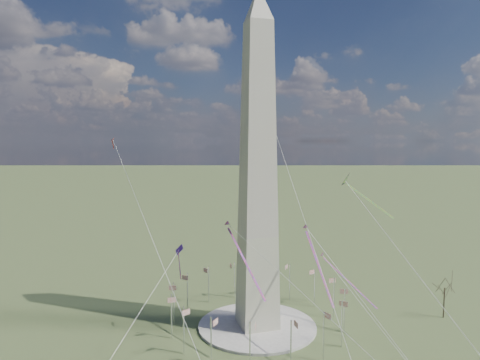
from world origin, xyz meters
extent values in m
plane|color=#415028|center=(0.00, 0.00, 0.00)|extent=(2000.00, 2000.00, 0.00)
cylinder|color=beige|center=(0.00, 0.00, 0.40)|extent=(36.00, 36.00, 0.80)
pyramid|color=#BCB1A5|center=(0.00, 0.00, 95.80)|extent=(9.90, 9.90, 10.00)
cylinder|color=white|center=(26.00, 0.00, 6.50)|extent=(0.36, 0.36, 13.00)
cube|color=#AA3416|center=(26.00, 1.30, 11.80)|extent=(2.40, 0.08, 1.50)
cylinder|color=white|center=(24.02, 9.95, 6.50)|extent=(0.36, 0.36, 13.00)
cube|color=#AA3416|center=(23.52, 11.15, 11.80)|extent=(2.25, 0.99, 1.50)
cylinder|color=white|center=(18.38, 18.38, 6.50)|extent=(0.36, 0.36, 13.00)
cube|color=#AA3416|center=(17.47, 19.30, 11.80)|extent=(1.75, 1.75, 1.50)
cylinder|color=white|center=(9.95, 24.02, 6.50)|extent=(0.36, 0.36, 13.00)
cube|color=#AA3416|center=(8.75, 24.52, 11.80)|extent=(0.99, 2.25, 1.50)
cylinder|color=white|center=(0.00, 26.00, 6.50)|extent=(0.36, 0.36, 13.00)
cube|color=#AA3416|center=(-1.30, 26.00, 11.80)|extent=(0.08, 2.40, 1.50)
cylinder|color=white|center=(-9.95, 24.02, 6.50)|extent=(0.36, 0.36, 13.00)
cube|color=#AA3416|center=(-11.15, 23.52, 11.80)|extent=(0.99, 2.25, 1.50)
cylinder|color=white|center=(-18.38, 18.38, 6.50)|extent=(0.36, 0.36, 13.00)
cube|color=#AA3416|center=(-19.30, 17.47, 11.80)|extent=(1.75, 1.75, 1.50)
cylinder|color=white|center=(-24.02, 9.95, 6.50)|extent=(0.36, 0.36, 13.00)
cube|color=#AA3416|center=(-24.52, 8.75, 11.80)|extent=(2.25, 0.99, 1.50)
cylinder|color=white|center=(-26.00, 0.00, 6.50)|extent=(0.36, 0.36, 13.00)
cube|color=#AA3416|center=(-26.00, -1.30, 11.80)|extent=(2.40, 0.08, 1.50)
cylinder|color=white|center=(-24.02, -9.95, 6.50)|extent=(0.36, 0.36, 13.00)
cube|color=#AA3416|center=(-23.52, -11.15, 11.80)|extent=(2.25, 0.99, 1.50)
cylinder|color=white|center=(-18.38, -18.38, 6.50)|extent=(0.36, 0.36, 13.00)
cube|color=#AA3416|center=(-17.47, -19.30, 11.80)|extent=(1.75, 1.75, 1.50)
cylinder|color=white|center=(-9.95, -24.02, 6.50)|extent=(0.36, 0.36, 13.00)
cube|color=#AA3416|center=(-8.75, -24.52, 11.80)|extent=(0.99, 2.25, 1.50)
cylinder|color=white|center=(0.00, -26.00, 6.50)|extent=(0.36, 0.36, 13.00)
cube|color=#AA3416|center=(1.30, -26.00, 11.80)|extent=(0.08, 2.40, 1.50)
cylinder|color=white|center=(9.95, -24.02, 6.50)|extent=(0.36, 0.36, 13.00)
cube|color=#AA3416|center=(11.15, -23.52, 11.80)|extent=(0.99, 2.25, 1.50)
cylinder|color=white|center=(18.38, -18.38, 6.50)|extent=(0.36, 0.36, 13.00)
cube|color=#AA3416|center=(19.30, -17.47, 11.80)|extent=(1.75, 1.75, 1.50)
cylinder|color=white|center=(24.02, -9.95, 6.50)|extent=(0.36, 0.36, 13.00)
cube|color=#AA3416|center=(24.52, -8.75, 11.80)|extent=(2.25, 0.99, 1.50)
cylinder|color=#4B3A2D|center=(59.97, -10.00, 4.93)|extent=(0.39, 0.39, 9.86)
cube|color=yellow|center=(41.52, 4.68, 36.80)|extent=(11.95, 10.25, 10.74)
cube|color=yellow|center=(40.25, 3.18, 36.80)|extent=(11.95, 10.25, 10.74)
cube|color=#38176B|center=(-23.29, 1.54, 25.48)|extent=(1.89, 3.22, 2.77)
cube|color=#FC4727|center=(-23.29, 1.54, 20.90)|extent=(1.37, 3.42, 9.59)
cube|color=#FC4727|center=(11.08, -18.36, 23.48)|extent=(3.55, 22.50, 14.16)
cube|color=#FC4727|center=(-7.22, -11.02, 24.13)|extent=(4.20, 22.83, 14.42)
cube|color=#FC4727|center=(26.37, -8.41, 14.36)|extent=(9.64, 16.33, 11.56)
cube|color=red|center=(-41.09, 39.47, 57.23)|extent=(1.15, 1.78, 1.44)
cube|color=red|center=(-41.09, 39.47, 55.66)|extent=(0.81, 1.21, 3.30)
cube|color=silver|center=(14.91, 41.55, 77.88)|extent=(1.11, 1.75, 1.44)
cube|color=silver|center=(14.91, 41.55, 76.31)|extent=(0.77, 1.22, 3.29)
camera|label=1|loc=(-40.30, -119.44, 56.69)|focal=32.00mm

